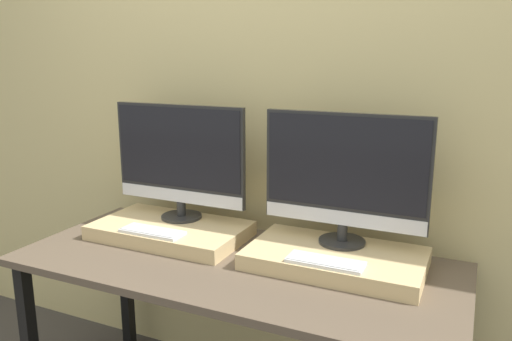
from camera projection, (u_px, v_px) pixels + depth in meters
The scene contains 8 objects.
wall_back at pixel (278, 109), 2.20m from camera, with size 8.00×0.04×2.60m.
workbench at pixel (234, 279), 1.95m from camera, with size 1.72×0.74×0.76m.
wooden_riser_left at pixel (171, 230), 2.17m from camera, with size 0.65×0.38×0.06m.
monitor_left at pixel (179, 158), 2.18m from camera, with size 0.63×0.18×0.51m.
keyboard_left at pixel (152, 231), 2.05m from camera, with size 0.27×0.10×0.01m.
wooden_riser_right at pixel (335, 258), 1.87m from camera, with size 0.65×0.38×0.06m.
monitor_right at pixel (345, 174), 1.88m from camera, with size 0.63×0.18×0.51m.
keyboard_right at pixel (325, 262), 1.75m from camera, with size 0.27×0.10×0.01m.
Camera 1 is at (0.83, -1.23, 1.53)m, focal length 35.00 mm.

